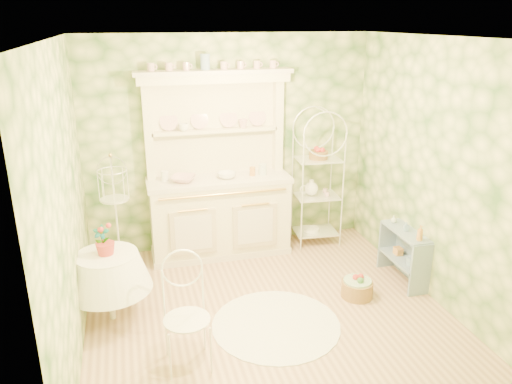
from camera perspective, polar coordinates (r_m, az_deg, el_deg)
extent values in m
plane|color=tan|center=(5.25, 1.44, -13.72)|extent=(3.60, 3.60, 0.00)
plane|color=white|center=(4.41, 1.75, 17.21)|extent=(3.60, 3.60, 0.00)
plane|color=beige|center=(4.52, -20.90, -1.56)|extent=(3.60, 3.60, 0.00)
plane|color=beige|center=(5.43, 20.15, 1.92)|extent=(3.60, 3.60, 0.00)
plane|color=beige|center=(6.33, -3.04, 5.46)|extent=(3.60, 3.60, 0.00)
plane|color=beige|center=(3.12, 11.10, -10.04)|extent=(3.60, 3.60, 0.00)
cube|color=white|center=(6.09, -4.30, 2.86)|extent=(1.87, 0.61, 2.29)
cube|color=white|center=(6.52, 7.02, 1.20)|extent=(0.56, 0.42, 1.70)
cube|color=#8097B4|center=(5.95, 16.52, -6.95)|extent=(0.32, 0.74, 0.62)
cylinder|color=white|center=(5.19, -16.39, -10.18)|extent=(0.90, 0.90, 0.75)
cube|color=white|center=(4.37, -7.92, -14.04)|extent=(0.46, 0.46, 0.94)
cube|color=white|center=(5.95, -15.71, -2.34)|extent=(0.37, 0.37, 1.48)
cylinder|color=olive|center=(5.59, 11.47, -10.60)|extent=(0.38, 0.38, 0.23)
cylinder|color=white|center=(5.08, 2.30, -14.89)|extent=(1.36, 1.36, 0.01)
imported|color=white|center=(6.02, -8.29, 1.25)|extent=(0.38, 0.38, 0.07)
imported|color=white|center=(6.10, -3.36, 1.66)|extent=(0.30, 0.30, 0.07)
imported|color=white|center=(6.06, -8.26, 7.17)|extent=(0.14, 0.14, 0.09)
imported|color=white|center=(6.20, -1.48, 7.63)|extent=(0.14, 0.14, 0.10)
imported|color=#3F7238|center=(4.99, -17.20, -5.38)|extent=(0.16, 0.12, 0.29)
imported|color=#CE8A3A|center=(5.59, 18.22, -4.66)|extent=(0.07, 0.07, 0.17)
imported|color=#7FA1C6|center=(5.81, 16.78, -3.93)|extent=(0.06, 0.06, 0.10)
imported|color=silver|center=(6.00, 15.45, -3.11)|extent=(0.08, 0.08, 0.09)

